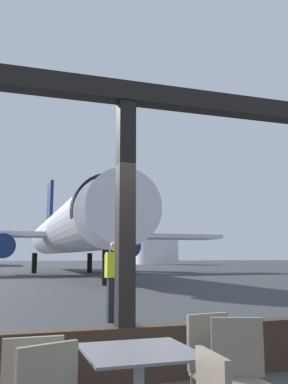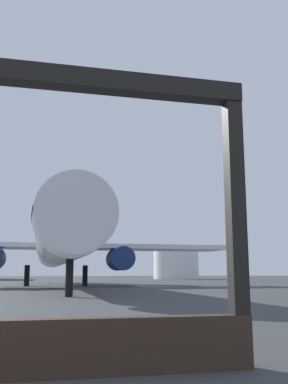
{
  "view_description": "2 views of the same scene",
  "coord_description": "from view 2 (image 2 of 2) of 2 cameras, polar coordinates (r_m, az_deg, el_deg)",
  "views": [
    {
      "loc": [
        -1.32,
        -4.8,
        1.4
      ],
      "look_at": [
        3.91,
        11.39,
        4.02
      ],
      "focal_mm": 39.44,
      "sensor_mm": 36.0,
      "label": 1
    },
    {
      "loc": [
        2.06,
        -5.0,
        1.1
      ],
      "look_at": [
        5.72,
        10.67,
        4.08
      ],
      "focal_mm": 40.9,
      "sensor_mm": 36.0,
      "label": 2
    }
  ],
  "objects": [
    {
      "name": "ground_plane",
      "position": [
        45.06,
        -16.11,
        -11.49
      ],
      "size": [
        220.0,
        220.0,
        0.0
      ],
      "primitive_type": "plane",
      "color": "#383A3D"
    },
    {
      "name": "airplane",
      "position": [
        35.69,
        -11.07,
        -6.41
      ],
      "size": [
        28.31,
        36.65,
        10.34
      ],
      "color": "silver",
      "rests_on": "ground"
    },
    {
      "name": "fuel_storage_tank",
      "position": [
        78.94,
        4.2,
        -9.5
      ],
      "size": [
        7.97,
        7.97,
        4.86
      ],
      "primitive_type": "cylinder",
      "color": "white",
      "rests_on": "ground"
    }
  ]
}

